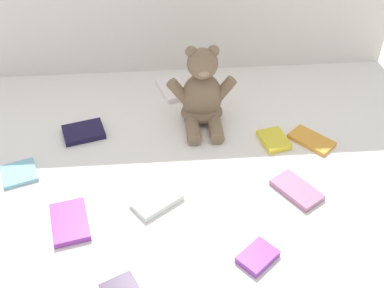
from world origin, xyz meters
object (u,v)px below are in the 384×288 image
(book_case_5, at_px, (258,257))
(book_case_3, at_px, (70,222))
(book_case_0, at_px, (173,89))
(book_case_6, at_px, (312,141))
(book_case_8, at_px, (19,173))
(teddy_bear, at_px, (202,95))
(book_case_1, at_px, (274,140))
(book_case_4, at_px, (157,201))
(book_case_9, at_px, (297,190))
(book_case_7, at_px, (84,132))

(book_case_5, bearing_deg, book_case_3, -147.78)
(book_case_0, xyz_separation_m, book_case_6, (0.41, -0.31, -0.00))
(book_case_0, bearing_deg, book_case_8, -157.09)
(book_case_0, distance_m, book_case_8, 0.60)
(teddy_bear, distance_m, book_case_5, 0.57)
(teddy_bear, xyz_separation_m, book_case_1, (0.21, -0.13, -0.09))
(book_case_4, height_order, book_case_9, book_case_4)
(teddy_bear, bearing_deg, book_case_6, -23.86)
(book_case_4, bearing_deg, book_case_1, 85.85)
(teddy_bear, distance_m, book_case_7, 0.39)
(book_case_3, relative_size, book_case_4, 1.07)
(book_case_3, xyz_separation_m, book_case_4, (0.22, 0.06, 0.00))
(book_case_7, xyz_separation_m, book_case_8, (-0.17, -0.17, -0.00))
(book_case_0, relative_size, book_case_7, 1.11)
(book_case_6, distance_m, book_case_8, 0.87)
(book_case_1, relative_size, book_case_5, 1.10)
(book_case_1, height_order, book_case_5, same)
(book_case_6, bearing_deg, book_case_8, 142.95)
(teddy_bear, distance_m, book_case_6, 0.37)
(book_case_4, bearing_deg, book_case_3, -111.78)
(book_case_4, bearing_deg, book_case_7, 179.72)
(teddy_bear, bearing_deg, book_case_0, 115.99)
(teddy_bear, relative_size, book_case_3, 1.90)
(book_case_1, height_order, book_case_9, book_case_1)
(book_case_5, bearing_deg, book_case_0, 152.59)
(book_case_9, bearing_deg, book_case_1, 61.43)
(book_case_3, bearing_deg, book_case_4, -178.62)
(book_case_6, distance_m, book_case_9, 0.22)
(book_case_5, bearing_deg, book_case_6, 109.02)
(book_case_4, xyz_separation_m, book_case_8, (-0.39, 0.14, -0.00))
(book_case_1, height_order, book_case_4, same)
(book_case_1, xyz_separation_m, book_case_4, (-0.36, -0.22, 0.00))
(book_case_3, distance_m, book_case_9, 0.61)
(book_case_7, height_order, book_case_9, book_case_7)
(book_case_9, bearing_deg, book_case_6, 30.79)
(book_case_4, xyz_separation_m, book_case_7, (-0.22, 0.31, 0.00))
(book_case_0, height_order, book_case_4, same)
(book_case_0, xyz_separation_m, book_case_5, (0.17, -0.73, -0.00))
(book_case_1, relative_size, book_case_6, 0.75)
(teddy_bear, bearing_deg, book_case_5, -82.11)
(book_case_8, bearing_deg, teddy_bear, 92.77)
(teddy_bear, height_order, book_case_8, teddy_bear)
(book_case_7, bearing_deg, book_case_6, 66.76)
(book_case_9, bearing_deg, book_case_0, 87.83)
(book_case_5, distance_m, book_case_8, 0.71)
(book_case_5, distance_m, book_case_9, 0.26)
(book_case_3, bearing_deg, book_case_5, 149.74)
(teddy_bear, bearing_deg, book_case_1, -32.12)
(teddy_bear, distance_m, book_case_8, 0.59)
(book_case_8, bearing_deg, book_case_5, 42.47)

